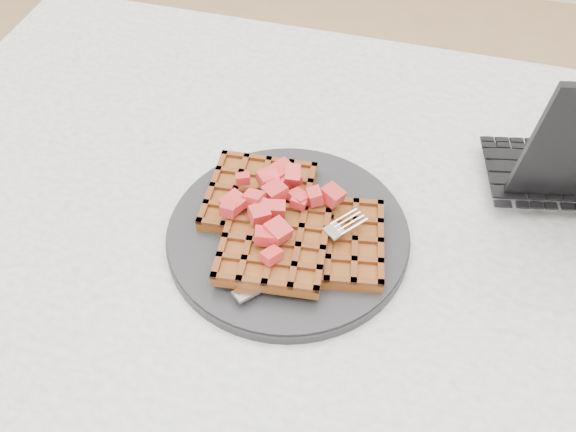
% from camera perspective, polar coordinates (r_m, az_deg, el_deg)
% --- Properties ---
extents(table, '(1.20, 0.80, 0.75)m').
position_cam_1_polar(table, '(0.85, 4.28, -6.10)').
color(table, silver).
rests_on(table, ground).
extents(plate, '(0.28, 0.28, 0.02)m').
position_cam_1_polar(plate, '(0.74, 0.00, -1.65)').
color(plate, black).
rests_on(plate, table).
extents(waffles, '(0.23, 0.20, 0.03)m').
position_cam_1_polar(waffles, '(0.72, -0.07, -0.89)').
color(waffles, brown).
rests_on(waffles, plate).
extents(strawberry_pile, '(0.15, 0.15, 0.02)m').
position_cam_1_polar(strawberry_pile, '(0.70, 0.00, 0.76)').
color(strawberry_pile, '#A50F14').
rests_on(strawberry_pile, waffles).
extents(fork, '(0.13, 0.16, 0.02)m').
position_cam_1_polar(fork, '(0.70, 1.99, -3.56)').
color(fork, silver).
rests_on(fork, plate).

